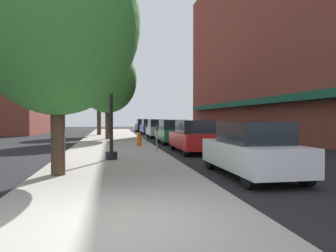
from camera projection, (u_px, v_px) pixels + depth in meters
The scene contains 17 objects.
ground_plane at pixel (169, 142), 23.49m from camera, with size 90.00×90.00×0.00m, color black.
sidewalk_slab at pixel (113, 141), 23.77m from camera, with size 4.80×50.00×0.12m, color gray.
building_right_brick at pixel (280, 35), 29.11m from camera, with size 6.80×40.00×18.69m.
building_far_background at pixel (21, 59), 39.36m from camera, with size 6.80×18.00×18.13m.
lamppost at pixel (111, 82), 12.72m from camera, with size 0.48×0.48×5.90m.
fire_hydrant at pixel (139, 139), 18.87m from camera, with size 0.33×0.26×0.79m.
parking_meter_near at pixel (157, 135), 15.79m from camera, with size 0.14×0.09×1.31m.
parking_meter_far at pixel (146, 131), 20.89m from camera, with size 0.14×0.09×1.31m.
tree_near at pixel (108, 80), 25.23m from camera, with size 4.56×4.56×7.30m.
tree_mid at pixel (99, 89), 31.81m from camera, with size 3.62×3.62×6.66m.
tree_far at pixel (57, 20), 9.19m from camera, with size 4.77×4.77×7.21m.
car_white at pixel (252, 150), 9.65m from camera, with size 1.80×4.30×1.66m.
car_red at pixel (194, 137), 16.41m from camera, with size 1.80×4.30×1.66m.
car_green at pixel (172, 132), 22.28m from camera, with size 1.80×4.30×1.66m.
car_silver at pixel (158, 129), 29.24m from camera, with size 1.80×4.30×1.66m.
car_blue at pixel (150, 127), 35.28m from camera, with size 1.80×4.30×1.66m.
car_black at pixel (143, 125), 42.51m from camera, with size 1.80×4.30×1.66m.
Camera 1 is at (-0.16, -5.08, 1.76)m, focal length 34.38 mm.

